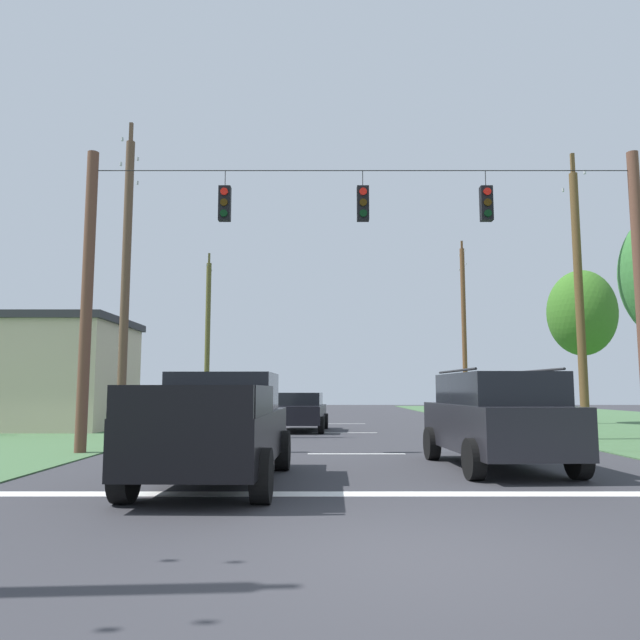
# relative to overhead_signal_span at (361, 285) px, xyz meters

# --- Properties ---
(ground_plane) EXTENTS (120.00, 120.00, 0.00)m
(ground_plane) POSITION_rel_overhead_signal_span_xyz_m (-0.21, -9.71, -4.41)
(ground_plane) COLOR #333338
(stop_bar_stripe) EXTENTS (12.43, 0.45, 0.01)m
(stop_bar_stripe) POSITION_rel_overhead_signal_span_xyz_m (-0.21, -6.06, -4.41)
(stop_bar_stripe) COLOR white
(stop_bar_stripe) RESTS_ON ground
(lane_dash_0) EXTENTS (2.50, 0.15, 0.01)m
(lane_dash_0) POSITION_rel_overhead_signal_span_xyz_m (-0.21, -0.06, -4.41)
(lane_dash_0) COLOR white
(lane_dash_0) RESTS_ON ground
(lane_dash_1) EXTENTS (2.50, 0.15, 0.01)m
(lane_dash_1) POSITION_rel_overhead_signal_span_xyz_m (-0.21, 7.61, -4.41)
(lane_dash_1) COLOR white
(lane_dash_1) RESTS_ON ground
(lane_dash_2) EXTENTS (2.50, 0.15, 0.01)m
(lane_dash_2) POSITION_rel_overhead_signal_span_xyz_m (-0.21, 13.77, -4.41)
(lane_dash_2) COLOR white
(lane_dash_2) RESTS_ON ground
(overhead_signal_span) EXTENTS (15.00, 0.31, 8.07)m
(overhead_signal_span) POSITION_rel_overhead_signal_span_xyz_m (0.00, 0.00, 0.00)
(overhead_signal_span) COLOR brown
(overhead_signal_span) RESTS_ON ground
(pickup_truck) EXTENTS (2.38, 5.44, 1.95)m
(pickup_truck) POSITION_rel_overhead_signal_span_xyz_m (-2.95, -4.95, -3.45)
(pickup_truck) COLOR black
(pickup_truck) RESTS_ON ground
(suv_black) EXTENTS (2.41, 4.89, 2.05)m
(suv_black) POSITION_rel_overhead_signal_span_xyz_m (2.55, -2.98, -3.35)
(suv_black) COLOR black
(suv_black) RESTS_ON ground
(distant_car_crossing_white) EXTENTS (4.42, 2.26, 1.52)m
(distant_car_crossing_white) POSITION_rel_overhead_signal_span_xyz_m (-9.73, 17.01, -3.62)
(distant_car_crossing_white) COLOR silver
(distant_car_crossing_white) RESTS_ON ground
(distant_car_oncoming) EXTENTS (2.24, 4.41, 1.52)m
(distant_car_oncoming) POSITION_rel_overhead_signal_span_xyz_m (-1.91, 8.59, -3.62)
(distant_car_oncoming) COLOR black
(distant_car_oncoming) RESTS_ON ground
(utility_pole_mid_right) EXTENTS (0.28, 1.87, 9.76)m
(utility_pole_mid_right) POSITION_rel_overhead_signal_span_xyz_m (7.58, 4.26, 0.30)
(utility_pole_mid_right) COLOR brown
(utility_pole_mid_right) RESTS_ON ground
(utility_pole_far_right) EXTENTS (0.29, 1.89, 11.05)m
(utility_pole_far_right) POSITION_rel_overhead_signal_span_xyz_m (7.88, 21.78, 1.15)
(utility_pole_far_right) COLOR brown
(utility_pole_far_right) RESTS_ON ground
(utility_pole_mid_left) EXTENTS (0.30, 1.95, 11.13)m
(utility_pole_mid_left) POSITION_rel_overhead_signal_span_xyz_m (-7.90, 4.84, 1.09)
(utility_pole_mid_left) COLOR brown
(utility_pole_mid_left) RESTS_ON ground
(utility_pole_far_left) EXTENTS (0.31, 1.74, 10.13)m
(utility_pole_far_left) POSITION_rel_overhead_signal_span_xyz_m (-8.08, 21.24, 0.48)
(utility_pole_far_left) COLOR brown
(utility_pole_far_left) RESTS_ON ground
(tree_roadside_far_right) EXTENTS (3.27, 3.27, 7.47)m
(tree_roadside_far_right) POSITION_rel_overhead_signal_span_xyz_m (11.66, 13.45, 0.94)
(tree_roadside_far_right) COLOR brown
(tree_roadside_far_right) RESTS_ON ground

